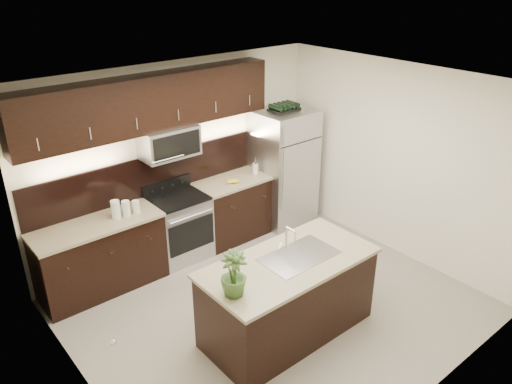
# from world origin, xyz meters

# --- Properties ---
(ground) EXTENTS (4.50, 4.50, 0.00)m
(ground) POSITION_xyz_m (0.00, 0.00, 0.00)
(ground) COLOR gray
(ground) RESTS_ON ground
(room_walls) EXTENTS (4.52, 4.02, 2.71)m
(room_walls) POSITION_xyz_m (-0.11, -0.04, 1.70)
(room_walls) COLOR white
(room_walls) RESTS_ON ground
(counter_run) EXTENTS (3.51, 0.65, 0.94)m
(counter_run) POSITION_xyz_m (-0.46, 1.69, 0.47)
(counter_run) COLOR black
(counter_run) RESTS_ON ground
(upper_fixtures) EXTENTS (3.49, 0.40, 1.66)m
(upper_fixtures) POSITION_xyz_m (-0.43, 1.84, 2.14)
(upper_fixtures) COLOR black
(upper_fixtures) RESTS_ON counter_run
(island) EXTENTS (1.96, 0.96, 0.94)m
(island) POSITION_xyz_m (-0.17, -0.44, 0.47)
(island) COLOR black
(island) RESTS_ON ground
(sink_faucet) EXTENTS (0.84, 0.50, 0.28)m
(sink_faucet) POSITION_xyz_m (-0.02, -0.43, 0.96)
(sink_faucet) COLOR silver
(sink_faucet) RESTS_ON island
(refrigerator) EXTENTS (0.88, 0.79, 1.83)m
(refrigerator) POSITION_xyz_m (1.64, 1.63, 0.91)
(refrigerator) COLOR #B2B2B7
(refrigerator) RESTS_ON ground
(wine_rack) EXTENTS (0.45, 0.28, 0.11)m
(wine_rack) POSITION_xyz_m (1.64, 1.63, 1.88)
(wine_rack) COLOR black
(wine_rack) RESTS_ON refrigerator
(plant) EXTENTS (0.32, 0.32, 0.46)m
(plant) POSITION_xyz_m (-0.98, -0.53, 1.17)
(plant) COLOR #324E1F
(plant) RESTS_ON island
(canisters) EXTENTS (0.36, 0.12, 0.24)m
(canisters) POSITION_xyz_m (-1.06, 1.63, 1.05)
(canisters) COLOR silver
(canisters) RESTS_ON counter_run
(french_press) EXTENTS (0.09, 0.09, 0.26)m
(french_press) POSITION_xyz_m (1.09, 1.64, 1.04)
(french_press) COLOR silver
(french_press) RESTS_ON counter_run
(bananas) EXTENTS (0.23, 0.20, 0.06)m
(bananas) POSITION_xyz_m (0.57, 1.61, 0.97)
(bananas) COLOR gold
(bananas) RESTS_ON counter_run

